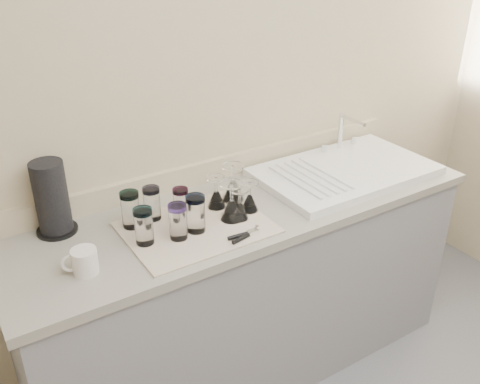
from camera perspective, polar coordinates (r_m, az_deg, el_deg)
counter_unit at (r=2.51m, az=0.66°, el=-10.36°), size 2.06×0.62×0.90m
sink_unit at (r=2.56m, az=11.10°, el=2.29°), size 0.82×0.50×0.22m
dish_towel at (r=2.10m, az=-4.65°, el=-3.80°), size 0.55×0.42×0.01m
tumbler_teal at (r=2.10m, az=-11.60°, el=-1.83°), size 0.07×0.07×0.15m
tumbler_cyan at (r=2.14m, az=-9.37°, el=-1.19°), size 0.07×0.07×0.14m
tumbler_purple at (r=2.14m, az=-6.32°, el=-1.15°), size 0.06×0.06×0.12m
tumbler_magenta at (r=1.98m, az=-10.23°, el=-3.59°), size 0.07×0.07×0.14m
tumbler_blue at (r=2.00m, az=-6.63°, el=-3.13°), size 0.07×0.07×0.14m
tumbler_lavender at (r=2.03m, az=-4.75°, el=-2.29°), size 0.07×0.07×0.15m
goblet_back_left at (r=2.21m, az=-2.53°, el=-0.51°), size 0.08×0.08×0.14m
goblet_back_right at (r=2.25m, az=-0.74°, el=0.39°), size 0.09×0.09×0.16m
goblet_front_left at (r=2.11m, az=-0.89°, el=-1.62°), size 0.09×0.09×0.16m
goblet_front_right at (r=2.18m, az=1.02°, el=-0.94°), size 0.07×0.07×0.13m
goblet_extra at (r=2.12m, az=-0.06°, el=-1.77°), size 0.07×0.07×0.13m
can_opener at (r=2.02m, az=0.51°, el=-4.62°), size 0.13×0.05×0.02m
white_mug at (r=1.90m, az=-16.32°, el=-7.12°), size 0.13×0.11×0.09m
paper_towel_roll at (r=2.12m, az=-19.44°, el=-0.69°), size 0.16×0.16×0.29m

